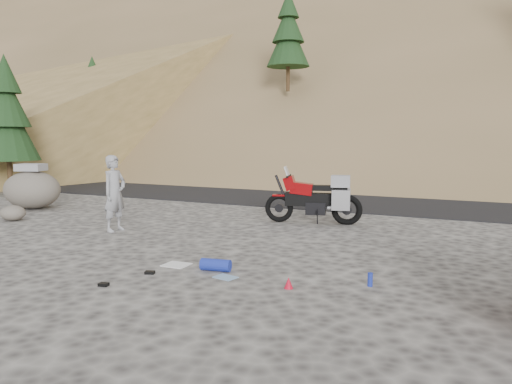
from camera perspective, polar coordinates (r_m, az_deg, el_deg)
ground at (r=9.57m, az=-6.93°, el=-6.34°), size 140.00×140.00×0.00m
road at (r=17.69m, az=9.27°, el=-0.53°), size 120.00×7.00×0.05m
hillside at (r=49.76m, az=20.81°, el=16.35°), size 120.00×73.00×46.72m
conifer_verge at (r=20.30m, az=-26.60°, el=7.93°), size 2.20×2.20×5.04m
motorcycle at (r=12.11m, az=7.05°, el=-0.79°), size 2.32×1.03×1.40m
man at (r=11.59m, az=-15.72°, el=-4.30°), size 0.42×0.63×1.69m
boulder at (r=15.92m, az=-24.22°, el=0.28°), size 1.89×1.67×1.29m
small_rock at (r=13.89m, az=-26.04°, el=-2.17°), size 0.79×0.76×0.38m
gear_white_cloth at (r=8.35m, az=-9.09°, el=-8.21°), size 0.42×0.37×0.01m
gear_blue_mat at (r=7.91m, az=-4.63°, el=-8.31°), size 0.50×0.27×0.19m
gear_bottle at (r=7.28m, az=12.91°, el=-9.73°), size 0.08×0.08×0.19m
gear_funnel at (r=7.03m, az=3.74°, el=-10.32°), size 0.16×0.16×0.16m
gear_glove_a at (r=7.91m, az=-12.04°, el=-8.99°), size 0.17×0.15×0.04m
gear_glove_b at (r=7.46m, az=-17.02°, el=-10.07°), size 0.15×0.12×0.04m
gear_blue_cloth at (r=7.56m, az=-3.51°, el=-9.69°), size 0.37×0.30×0.01m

